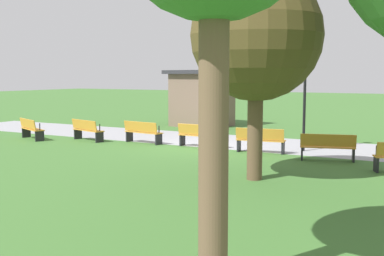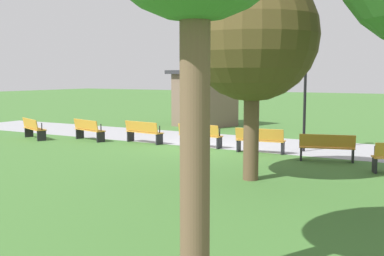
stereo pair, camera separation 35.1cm
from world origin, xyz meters
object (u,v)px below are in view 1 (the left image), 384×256
object	(u,v)px
bench_0	(31,129)
bench_4	(260,140)
kiosk	(202,98)
tree_2	(256,36)
bench_3	(200,135)
lamp_post	(305,67)
bench_1	(87,130)
bench_5	(328,147)
bench_2	(143,132)

from	to	relation	value
bench_0	bench_4	distance (m)	10.01
kiosk	tree_2	bearing A→B (deg)	-41.17
bench_3	lamp_post	bearing A→B (deg)	14.83
bench_0	lamp_post	size ratio (longest dim) A/B	0.40
bench_1	bench_3	world-z (taller)	same
bench_0	bench_4	world-z (taller)	same
bench_0	bench_3	distance (m)	7.55
bench_1	bench_5	bearing A→B (deg)	15.45
bench_3	tree_2	size ratio (longest dim) A/B	0.31
bench_2	bench_5	world-z (taller)	same
bench_1	bench_3	distance (m)	5.05
bench_4	bench_5	size ratio (longest dim) A/B	0.99
bench_2	bench_5	size ratio (longest dim) A/B	0.99
bench_1	bench_5	size ratio (longest dim) A/B	1.00
bench_2	bench_4	world-z (taller)	same
bench_1	bench_2	distance (m)	2.53
tree_2	lamp_post	bearing A→B (deg)	92.08
lamp_post	kiosk	xyz separation A→B (m)	(-7.26, 5.92, -1.48)
bench_3	bench_5	xyz separation A→B (m)	(5.00, -0.67, 0.00)
bench_3	tree_2	xyz separation A→B (m)	(3.95, -4.36, 3.27)
bench_1	bench_3	xyz separation A→B (m)	(5.00, 0.67, 0.00)
bench_1	lamp_post	xyz separation A→B (m)	(8.76, 1.67, 2.56)
bench_0	bench_4	size ratio (longest dim) A/B	1.00
bench_3	bench_4	bearing A→B (deg)	-3.83
bench_5	lamp_post	distance (m)	3.30
bench_5	tree_2	world-z (taller)	tree_2
bench_3	tree_2	world-z (taller)	tree_2
bench_0	lamp_post	distance (m)	11.70
bench_3	bench_5	distance (m)	5.05
bench_1	bench_4	bearing A→B (deg)	19.28
bench_4	bench_1	bearing A→B (deg)	176.11
tree_2	bench_1	bearing A→B (deg)	157.62
tree_2	lamp_post	world-z (taller)	tree_2
bench_1	kiosk	world-z (taller)	kiosk
bench_5	lamp_post	xyz separation A→B (m)	(-1.25, 1.67, 2.56)
bench_5	lamp_post	size ratio (longest dim) A/B	0.40
bench_2	lamp_post	world-z (taller)	lamp_post
bench_0	bench_5	distance (m)	12.43
bench_3	lamp_post	world-z (taller)	lamp_post
bench_5	tree_2	size ratio (longest dim) A/B	0.33
bench_2	kiosk	bearing A→B (deg)	105.64
bench_0	bench_1	xyz separation A→B (m)	(2.39, 0.83, 0.00)
bench_0	bench_2	xyz separation A→B (m)	(4.87, 1.34, 0.00)
bench_1	bench_2	world-z (taller)	same
tree_2	bench_4	bearing A→B (deg)	108.73
bench_5	bench_2	bearing A→B (deg)	160.72
tree_2	lamp_post	size ratio (longest dim) A/B	1.24
bench_1	bench_4	world-z (taller)	same
lamp_post	tree_2	bearing A→B (deg)	-87.92
bench_3	tree_2	distance (m)	6.73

